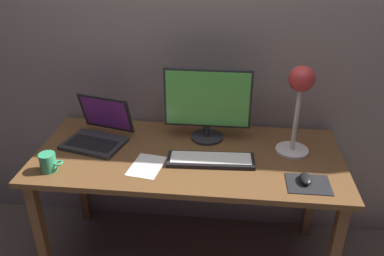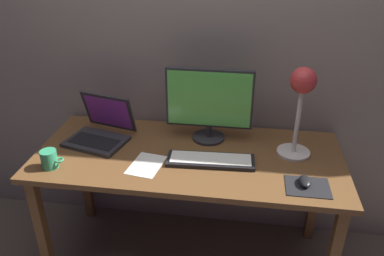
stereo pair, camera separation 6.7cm
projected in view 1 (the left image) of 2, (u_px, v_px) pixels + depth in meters
name	position (u px, v px, depth m)	size (l,w,h in m)	color
back_wall	(196.00, 29.00, 2.13)	(4.80, 0.06, 2.60)	gray
desk	(188.00, 166.00, 2.07)	(1.60, 0.70, 0.74)	brown
monitor	(208.00, 102.00, 2.08)	(0.47, 0.18, 0.41)	#28282B
keyboard_main	(211.00, 160.00, 1.96)	(0.45, 0.16, 0.03)	black
laptop	(100.00, 129.00, 2.14)	(0.37, 0.36, 0.24)	#28282B
desk_lamp	(300.00, 94.00, 1.90)	(0.17, 0.17, 0.47)	beige
mousepad	(308.00, 184.00, 1.79)	(0.20, 0.16, 0.00)	black
mouse	(306.00, 179.00, 1.80)	(0.06, 0.10, 0.03)	black
coffee_mug	(48.00, 162.00, 1.87)	(0.12, 0.08, 0.09)	#339966
paper_sheet_near_mouse	(147.00, 166.00, 1.93)	(0.15, 0.21, 0.00)	white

